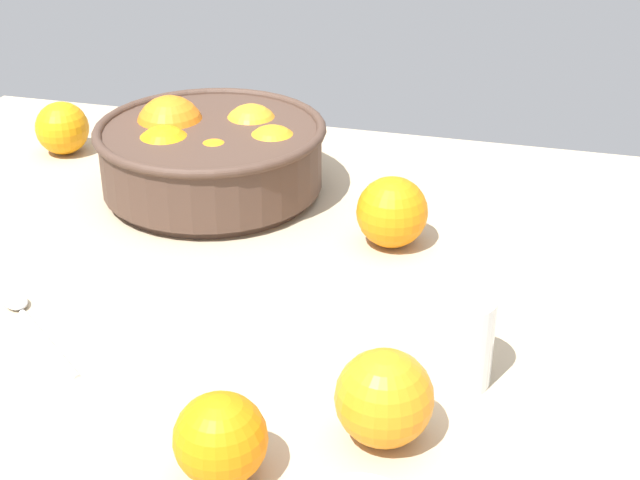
% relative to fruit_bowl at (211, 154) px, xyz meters
% --- Properties ---
extents(ground_plane, '(1.26, 1.00, 0.03)m').
position_rel_fruit_bowl_xyz_m(ground_plane, '(0.17, -0.24, -0.07)').
color(ground_plane, tan).
extents(fruit_bowl, '(0.28, 0.28, 0.12)m').
position_rel_fruit_bowl_xyz_m(fruit_bowl, '(0.00, 0.00, 0.00)').
color(fruit_bowl, '#473328').
rests_on(fruit_bowl, ground_plane).
extents(juice_glass, '(0.07, 0.07, 0.08)m').
position_rel_fruit_bowl_xyz_m(juice_glass, '(0.34, -0.31, -0.02)').
color(juice_glass, white).
rests_on(juice_glass, ground_plane).
extents(loose_orange_0, '(0.07, 0.07, 0.07)m').
position_rel_fruit_bowl_xyz_m(loose_orange_0, '(-0.24, 0.07, -0.02)').
color(loose_orange_0, orange).
rests_on(loose_orange_0, ground_plane).
extents(loose_orange_1, '(0.08, 0.08, 0.08)m').
position_rel_fruit_bowl_xyz_m(loose_orange_1, '(0.24, -0.08, -0.01)').
color(loose_orange_1, orange).
rests_on(loose_orange_1, ground_plane).
extents(loose_orange_2, '(0.08, 0.08, 0.08)m').
position_rel_fruit_bowl_xyz_m(loose_orange_2, '(0.30, -0.41, -0.01)').
color(loose_orange_2, orange).
rests_on(loose_orange_2, ground_plane).
extents(loose_orange_3, '(0.07, 0.07, 0.07)m').
position_rel_fruit_bowl_xyz_m(loose_orange_3, '(0.19, -0.48, -0.02)').
color(loose_orange_3, orange).
rests_on(loose_orange_3, ground_plane).
extents(spoon, '(0.14, 0.12, 0.01)m').
position_rel_fruit_bowl_xyz_m(spoon, '(-0.07, -0.33, -0.05)').
color(spoon, silver).
rests_on(spoon, ground_plane).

